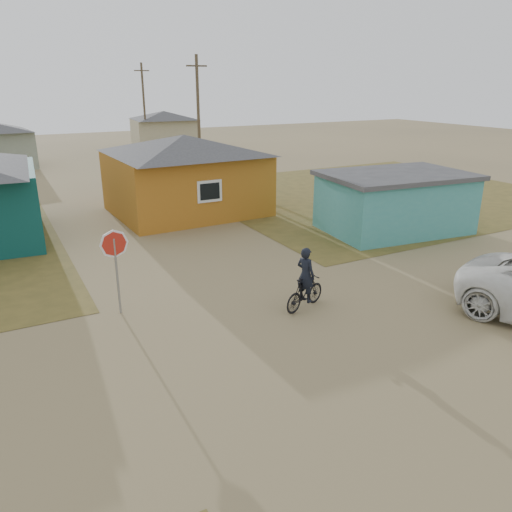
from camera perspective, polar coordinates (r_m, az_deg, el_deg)
The scene contains 9 objects.
ground at distance 13.17m, azimuth 3.80°, elevation -9.62°, with size 120.00×120.00×0.00m, color olive.
grass_ne at distance 31.05m, azimuth 13.26°, elevation 7.00°, with size 20.00×18.00×0.00m, color brown.
house_yellow at distance 25.64m, azimuth -8.04°, elevation 9.35°, with size 7.72×6.76×3.90m.
shed_turquoise at distance 23.13m, azimuth 15.56°, elevation 6.00°, with size 6.71×4.93×2.60m.
house_beige_east at distance 52.49m, azimuth -10.40°, elevation 14.10°, with size 6.95×6.05×3.60m.
utility_pole_near at distance 34.24m, azimuth -6.59°, elevation 15.48°, with size 1.40×0.20×8.00m.
utility_pole_far at distance 49.70m, azimuth -12.66°, elevation 16.32°, with size 1.40×0.20×8.00m.
stop_sign at distance 14.45m, azimuth -15.82°, elevation 0.36°, with size 0.80×0.28×2.52m.
cyclist at distance 14.68m, azimuth 5.64°, elevation -3.50°, with size 1.74×0.99×1.89m.
Camera 1 is at (-6.18, -9.73, 6.36)m, focal length 35.00 mm.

